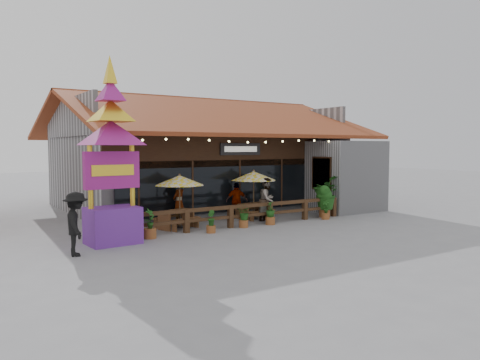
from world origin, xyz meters
TOP-DOWN VIEW (x-y plane):
  - ground at (0.00, 0.00)m, footprint 100.00×100.00m
  - restaurant_building at (0.26, 6.61)m, footprint 15.50×14.73m
  - patio_railing at (-2.25, -0.27)m, footprint 10.00×2.60m
  - umbrella_left at (-4.19, 0.70)m, footprint 2.23×2.23m
  - umbrella_right at (-0.37, 0.89)m, footprint 2.69×2.69m
  - picnic_table_left at (-4.38, 0.62)m, footprint 1.87×1.74m
  - picnic_table_right at (-0.26, 0.98)m, footprint 1.62×1.44m
  - thai_sign_tower at (-7.52, -0.95)m, footprint 2.66×2.66m
  - tropical_plant at (2.76, -0.46)m, footprint 1.80×1.84m
  - diner_a at (-3.87, 1.43)m, footprint 0.82×0.74m
  - diner_b at (-0.15, 0.14)m, footprint 1.16×1.07m
  - diner_c at (-0.93, 1.44)m, footprint 1.05×0.85m
  - pedestrian at (-9.02, -2.09)m, footprint 0.92×1.36m
  - planter_a at (-6.10, -0.78)m, footprint 0.47×0.45m
  - planter_b at (-3.72, -1.04)m, footprint 0.36×0.36m
  - planter_c at (-2.00, -0.72)m, footprint 0.72×0.68m
  - planter_d at (-0.65, -0.75)m, footprint 0.52×0.52m
  - planter_e at (2.34, -0.97)m, footprint 0.36×0.37m

SIDE VIEW (x-z plane):
  - ground at x=0.00m, z-range 0.00..0.00m
  - planter_e at x=2.34m, z-range -0.07..0.81m
  - planter_b at x=-3.72m, z-range -0.04..0.84m
  - planter_a at x=-6.10m, z-range -0.09..1.01m
  - picnic_table_right at x=-0.26m, z-range 0.12..0.84m
  - planter_d at x=-0.65m, z-range -0.02..0.99m
  - picnic_table_left at x=-4.38m, z-range 0.13..0.86m
  - planter_c at x=-2.00m, z-range 0.06..0.99m
  - patio_railing at x=-2.25m, z-range 0.15..1.07m
  - diner_c at x=-0.93m, z-range 0.00..1.66m
  - diner_a at x=-3.87m, z-range 0.00..1.88m
  - diner_b at x=-0.15m, z-range 0.00..1.93m
  - pedestrian at x=-9.02m, z-range 0.00..1.96m
  - tropical_plant at x=2.76m, z-range 0.14..2.07m
  - umbrella_left at x=-4.19m, z-range 0.82..3.04m
  - umbrella_right at x=-0.37m, z-range 0.84..3.11m
  - restaurant_building at x=0.26m, z-range -0.84..5.25m
  - thai_sign_tower at x=-7.52m, z-range 0.19..7.01m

